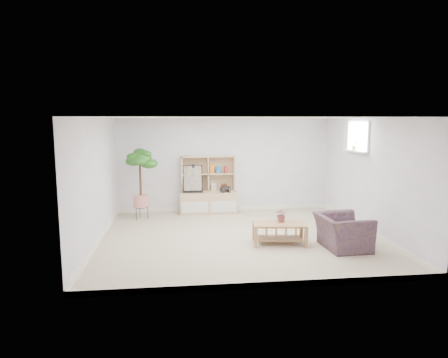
{
  "coord_description": "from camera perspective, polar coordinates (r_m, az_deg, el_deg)",
  "views": [
    {
      "loc": [
        -1.22,
        -7.74,
        2.35
      ],
      "look_at": [
        -0.23,
        0.63,
        1.11
      ],
      "focal_mm": 32.0,
      "sensor_mm": 36.0,
      "label": 1
    }
  ],
  "objects": [
    {
      "name": "window",
      "position": [
        9.24,
        18.66,
        5.76
      ],
      "size": [
        0.1,
        0.98,
        0.68
      ],
      "primitive_type": null,
      "color": "white",
      "rests_on": "walls"
    },
    {
      "name": "armchair",
      "position": [
        7.74,
        16.57,
        -6.92
      ],
      "size": [
        0.88,
        1.0,
        0.71
      ],
      "primitive_type": "imported",
      "rotation": [
        0.0,
        0.0,
        1.62
      ],
      "color": "#1C1C50",
      "rests_on": "floor"
    },
    {
      "name": "toy_truck",
      "position": [
        10.1,
        0.19,
        -1.43
      ],
      "size": [
        0.34,
        0.26,
        0.17
      ],
      "primitive_type": null,
      "rotation": [
        0.0,
        0.0,
        0.15
      ],
      "color": "black",
      "rests_on": "storage_unit"
    },
    {
      "name": "storage_unit",
      "position": [
        10.14,
        -2.24,
        -0.83
      ],
      "size": [
        1.46,
        0.49,
        1.46
      ],
      "primitive_type": null,
      "color": "tan",
      "rests_on": "floor"
    },
    {
      "name": "floor",
      "position": [
        8.18,
        2.13,
        -8.33
      ],
      "size": [
        5.5,
        5.0,
        0.01
      ],
      "primitive_type": "cube",
      "color": "#BAAF9A",
      "rests_on": "ground"
    },
    {
      "name": "coffee_table",
      "position": [
        7.8,
        7.9,
        -7.69
      ],
      "size": [
        1.06,
        0.66,
        0.41
      ],
      "primitive_type": null,
      "rotation": [
        0.0,
        0.0,
        -0.12
      ],
      "color": "#9A673F",
      "rests_on": "floor"
    },
    {
      "name": "poster",
      "position": [
        10.05,
        -4.5,
        0.01
      ],
      "size": [
        0.5,
        0.12,
        0.69
      ],
      "primitive_type": null,
      "rotation": [
        0.0,
        0.0,
        0.0
      ],
      "color": "gold",
      "rests_on": "storage_unit"
    },
    {
      "name": "sill_plant",
      "position": [
        9.26,
        18.15,
        4.6
      ],
      "size": [
        0.14,
        0.13,
        0.22
      ],
      "primitive_type": "imported",
      "rotation": [
        0.0,
        0.0,
        0.28
      ],
      "color": "#1E6515",
      "rests_on": "window_sill"
    },
    {
      "name": "floor_tree",
      "position": [
        9.68,
        -11.84,
        -0.75
      ],
      "size": [
        0.74,
        0.74,
        1.69
      ],
      "primitive_type": null,
      "rotation": [
        0.0,
        0.0,
        -0.21
      ],
      "color": "#1E6515",
      "rests_on": "floor"
    },
    {
      "name": "window_sill",
      "position": [
        9.23,
        18.23,
        3.79
      ],
      "size": [
        0.14,
        1.0,
        0.04
      ],
      "primitive_type": "cube",
      "color": "white",
      "rests_on": "walls"
    },
    {
      "name": "baseboard",
      "position": [
        8.17,
        2.13,
        -7.99
      ],
      "size": [
        5.5,
        5.0,
        0.1
      ],
      "primitive_type": null,
      "color": "white",
      "rests_on": "floor"
    },
    {
      "name": "walls",
      "position": [
        7.92,
        2.17,
        0.02
      ],
      "size": [
        5.51,
        5.01,
        2.4
      ],
      "color": "silver",
      "rests_on": "floor"
    },
    {
      "name": "ceiling",
      "position": [
        7.84,
        2.22,
        8.73
      ],
      "size": [
        5.5,
        5.0,
        0.01
      ],
      "primitive_type": "cube",
      "color": "white",
      "rests_on": "walls"
    },
    {
      "name": "table_plant",
      "position": [
        7.81,
        8.25,
        -5.05
      ],
      "size": [
        0.28,
        0.25,
        0.28
      ],
      "primitive_type": "imported",
      "rotation": [
        0.0,
        0.0,
        -0.14
      ],
      "color": "#1D6621",
      "rests_on": "coffee_table"
    }
  ]
}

